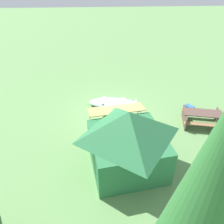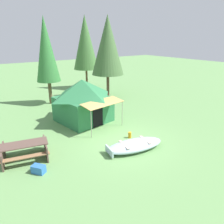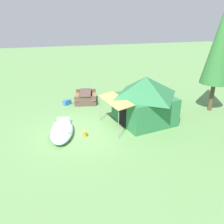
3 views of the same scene
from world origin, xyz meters
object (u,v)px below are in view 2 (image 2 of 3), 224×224
Objects in this scene: pine_tree_back_left at (108,46)px; pine_tree_back_right at (85,43)px; beached_rowboat at (134,145)px; cooler_box at (38,169)px; picnic_table at (25,149)px; pine_tree_far_center at (46,50)px; fuel_can at (130,135)px; canvas_cabin_tent at (83,100)px.

pine_tree_back_left is 3.88m from pine_tree_back_right.
cooler_box is at bearing 169.81° from beached_rowboat.
cooler_box is (0.14, -1.36, -0.31)m from picnic_table.
pine_tree_far_center is at bearing 62.40° from picnic_table.
picnic_table is at bearing -117.60° from pine_tree_far_center.
picnic_table is at bearing 168.44° from fuel_can.
beached_rowboat is 14.17m from pine_tree_back_right.
fuel_can is at bearing -108.31° from pine_tree_back_right.
fuel_can is 13.02m from pine_tree_back_right.
pine_tree_back_left is at bearing 36.83° from picnic_table.
fuel_can is at bearing -82.13° from pine_tree_far_center.
fuel_can is at bearing 3.66° from cooler_box.
cooler_box is at bearing -84.14° from picnic_table.
pine_tree_far_center reaches higher than canvas_cabin_tent.
cooler_box is 0.07× the size of pine_tree_back_right.
pine_tree_back_left reaches higher than cooler_box.
beached_rowboat is 0.72× the size of canvas_cabin_tent.
cooler_box is 10.42m from pine_tree_far_center.
beached_rowboat is 0.46× the size of pine_tree_far_center.
beached_rowboat is 4.88m from canvas_cabin_tent.
pine_tree_back_left is at bearing 63.08° from beached_rowboat.
pine_tree_far_center is (-1.18, 8.53, 4.03)m from fuel_can.
pine_tree_back_right is at bearing 71.69° from fuel_can.
cooler_box and fuel_can have the same top height.
pine_tree_far_center is (-5.06, 0.77, -0.22)m from pine_tree_back_left.
canvas_cabin_tent is 13.25× the size of fuel_can.
cooler_box is 0.08× the size of pine_tree_far_center.
pine_tree_far_center is at bearing -148.29° from pine_tree_back_right.
pine_tree_back_right is at bearing 49.83° from picnic_table.
canvas_cabin_tent is at bearing -138.75° from pine_tree_back_left.
pine_tree_back_right is at bearing 59.71° from canvas_cabin_tent.
canvas_cabin_tent reaches higher than picnic_table.
pine_tree_back_right is (4.47, 12.73, 4.33)m from beached_rowboat.
pine_tree_back_right is (8.80, 11.95, 4.39)m from cooler_box.
cooler_box is 0.08× the size of pine_tree_back_left.
pine_tree_far_center is (-0.56, 9.62, 3.97)m from beached_rowboat.
pine_tree_back_right is (3.85, 11.63, 4.39)m from fuel_can.
canvas_cabin_tent is 0.65× the size of pine_tree_far_center.
picnic_table is 14.45m from pine_tree_back_right.
cooler_box is at bearing -113.11° from pine_tree_far_center.
cooler_box is at bearing -176.34° from fuel_can.
fuel_can is (5.09, -1.04, -0.31)m from picnic_table.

